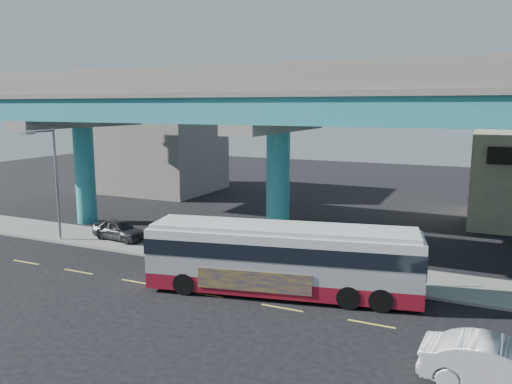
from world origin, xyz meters
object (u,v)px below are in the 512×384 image
at_px(sedan, 501,367).
at_px(transit_bus, 282,257).
at_px(stop_sign, 381,251).
at_px(street_lamp, 49,168).
at_px(parked_car, 119,230).

bearing_deg(sedan, transit_bus, 65.63).
xyz_separation_m(sedan, stop_sign, (-5.26, 7.74, 1.09)).
height_order(transit_bus, stop_sign, transit_bus).
relative_size(transit_bus, stop_sign, 5.45).
bearing_deg(stop_sign, street_lamp, 178.11).
xyz_separation_m(transit_bus, stop_sign, (4.14, 2.78, 0.06)).
distance_m(parked_car, stop_sign, 17.57).
bearing_deg(street_lamp, stop_sign, 1.98).
height_order(sedan, stop_sign, stop_sign).
distance_m(transit_bus, street_lamp, 17.43).
distance_m(sedan, parked_car, 24.50).
height_order(transit_bus, street_lamp, street_lamp).
distance_m(transit_bus, parked_car, 14.00).
distance_m(sedan, stop_sign, 9.43).
bearing_deg(parked_car, stop_sign, -88.44).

